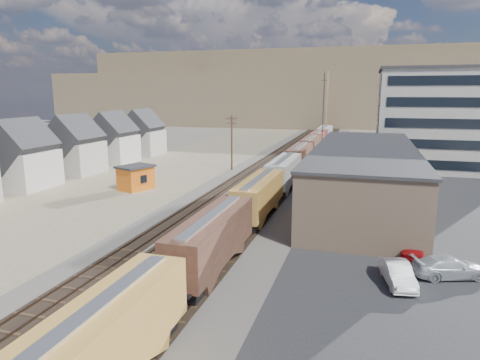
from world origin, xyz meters
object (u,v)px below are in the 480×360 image
(maintenance_shed, at_px, (136,177))
(parked_car_silver, at_px, (449,268))
(parked_car_white, at_px, (398,274))
(parked_car_blue, at_px, (403,160))
(utility_pole_north, at_px, (232,141))
(freight_train, at_px, (293,163))
(parked_car_red, at_px, (414,248))

(maintenance_shed, height_order, parked_car_silver, maintenance_shed)
(parked_car_white, distance_m, parked_car_blue, 58.24)
(utility_pole_north, height_order, parked_car_silver, utility_pole_north)
(parked_car_white, bearing_deg, maintenance_shed, 135.93)
(freight_train, height_order, maintenance_shed, freight_train)
(freight_train, distance_m, maintenance_shed, 25.01)
(utility_pole_north, height_order, parked_car_blue, utility_pole_north)
(utility_pole_north, relative_size, parked_car_red, 2.12)
(parked_car_red, bearing_deg, parked_car_white, -95.71)
(freight_train, height_order, parked_car_blue, freight_train)
(parked_car_red, bearing_deg, parked_car_silver, -50.65)
(parked_car_red, xyz_separation_m, parked_car_blue, (2.76, 51.77, 0.04))
(parked_car_white, xyz_separation_m, parked_car_blue, (4.44, 58.07, 0.02))
(freight_train, distance_m, utility_pole_north, 13.84)
(utility_pole_north, distance_m, parked_car_white, 50.00)
(parked_car_white, bearing_deg, parked_car_red, 63.96)
(parked_car_silver, height_order, parked_car_blue, parked_car_blue)
(freight_train, bearing_deg, utility_pole_north, 154.61)
(parked_car_silver, relative_size, parked_car_blue, 0.94)
(freight_train, bearing_deg, parked_car_silver, -62.00)
(parked_car_silver, bearing_deg, utility_pole_north, 18.12)
(parked_car_white, xyz_separation_m, parked_car_silver, (3.91, 2.45, 0.00))
(parked_car_silver, bearing_deg, parked_car_white, 102.79)
(freight_train, relative_size, parked_car_blue, 19.77)
(utility_pole_north, distance_m, parked_car_red, 45.83)
(maintenance_shed, bearing_deg, parked_car_red, -24.10)
(freight_train, relative_size, utility_pole_north, 11.97)
(utility_pole_north, xyz_separation_m, parked_car_white, (26.43, -42.21, -4.48))
(parked_car_red, bearing_deg, maintenance_shed, 165.11)
(parked_car_white, bearing_deg, utility_pole_north, 110.94)
(parked_car_red, height_order, parked_car_blue, parked_car_blue)
(parked_car_blue, bearing_deg, freight_train, -159.99)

